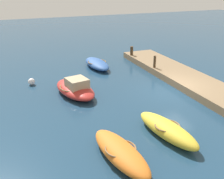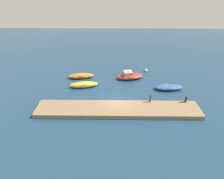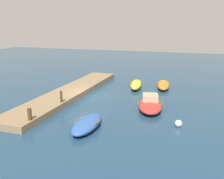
# 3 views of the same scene
# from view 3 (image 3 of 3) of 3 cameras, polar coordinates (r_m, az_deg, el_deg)

# --- Properties ---
(ground_plane) EXTENTS (84.00, 84.00, 0.00)m
(ground_plane) POSITION_cam_3_polar(r_m,az_deg,el_deg) (24.39, -5.29, -1.59)
(ground_plane) COLOR navy
(dock_platform) EXTENTS (18.46, 2.94, 0.49)m
(dock_platform) POSITION_cam_3_polar(r_m,az_deg,el_deg) (25.14, -9.31, -0.65)
(dock_platform) COLOR #846B4C
(dock_platform) RESTS_ON ground_plane
(motorboat_red) EXTENTS (4.30, 2.62, 1.20)m
(motorboat_red) POSITION_cam_3_polar(r_m,az_deg,el_deg) (20.72, 8.51, -3.32)
(motorboat_red) COLOR #B72D28
(motorboat_red) RESTS_ON ground_plane
(rowboat_blue) EXTENTS (3.92, 1.64, 0.66)m
(rowboat_blue) POSITION_cam_3_polar(r_m,az_deg,el_deg) (17.03, -5.54, -7.61)
(rowboat_blue) COLOR #2D569E
(rowboat_blue) RESTS_ON ground_plane
(rowboat_yellow) EXTENTS (4.03, 1.72, 0.77)m
(rowboat_yellow) POSITION_cam_3_polar(r_m,az_deg,el_deg) (27.52, 5.39, 1.10)
(rowboat_yellow) COLOR gold
(rowboat_yellow) RESTS_ON ground_plane
(rowboat_orange) EXTENTS (4.03, 1.74, 0.73)m
(rowboat_orange) POSITION_cam_3_polar(r_m,az_deg,el_deg) (27.86, 11.35, 1.00)
(rowboat_orange) COLOR orange
(rowboat_orange) RESTS_ON ground_plane
(mooring_post_west) EXTENTS (0.20, 0.20, 0.96)m
(mooring_post_west) POSITION_cam_3_polar(r_m,az_deg,el_deg) (21.17, -11.25, -1.56)
(mooring_post_west) COLOR #47331E
(mooring_post_west) RESTS_ON dock_platform
(mooring_post_mid_west) EXTENTS (0.27, 0.27, 0.81)m
(mooring_post_mid_west) POSITION_cam_3_polar(r_m,az_deg,el_deg) (17.88, -17.87, -5.27)
(mooring_post_mid_west) COLOR #47331E
(mooring_post_mid_west) RESTS_ON dock_platform
(marker_buoy) EXTENTS (0.49, 0.49, 0.49)m
(marker_buoy) POSITION_cam_3_polar(r_m,az_deg,el_deg) (17.81, 14.60, -7.34)
(marker_buoy) COLOR silver
(marker_buoy) RESTS_ON ground_plane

